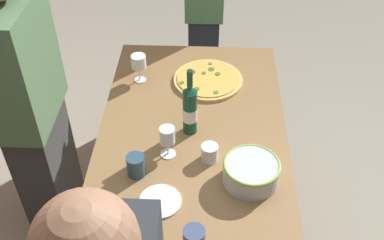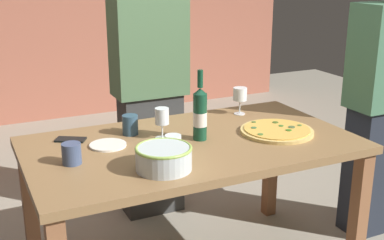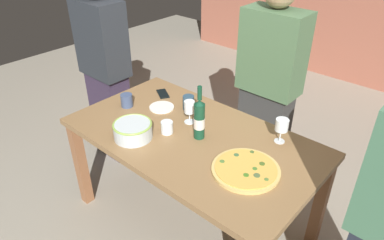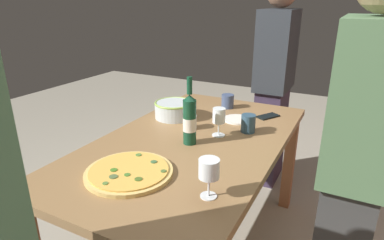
% 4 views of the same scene
% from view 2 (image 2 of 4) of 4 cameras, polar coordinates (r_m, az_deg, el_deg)
% --- Properties ---
extents(dining_table, '(1.60, 0.90, 0.75)m').
position_cam_2_polar(dining_table, '(2.49, 0.00, -4.46)').
color(dining_table, olive).
rests_on(dining_table, ground).
extents(pizza, '(0.37, 0.37, 0.03)m').
position_cam_2_polar(pizza, '(2.62, 9.61, -1.20)').
color(pizza, '#D8B464').
rests_on(pizza, dining_table).
extents(serving_bowl, '(0.24, 0.24, 0.10)m').
position_cam_2_polar(serving_bowl, '(2.12, -3.23, -4.23)').
color(serving_bowl, silver).
rests_on(serving_bowl, dining_table).
extents(wine_bottle, '(0.07, 0.07, 0.35)m').
position_cam_2_polar(wine_bottle, '(2.45, 0.92, 0.73)').
color(wine_bottle, '#12412A').
rests_on(wine_bottle, dining_table).
extents(wine_glass_near_pizza, '(0.08, 0.08, 0.16)m').
position_cam_2_polar(wine_glass_near_pizza, '(2.88, 5.47, 2.79)').
color(wine_glass_near_pizza, white).
rests_on(wine_glass_near_pizza, dining_table).
extents(wine_glass_by_bottle, '(0.07, 0.07, 0.16)m').
position_cam_2_polar(wine_glass_by_bottle, '(2.47, -3.43, 0.31)').
color(wine_glass_by_bottle, white).
rests_on(wine_glass_by_bottle, dining_table).
extents(cup_amber, '(0.08, 0.08, 0.10)m').
position_cam_2_polar(cup_amber, '(2.56, -7.03, -0.55)').
color(cup_amber, '#2C495F').
rests_on(cup_amber, dining_table).
extents(cup_ceramic, '(0.08, 0.08, 0.08)m').
position_cam_2_polar(cup_ceramic, '(2.32, -2.17, -2.66)').
color(cup_ceramic, white).
rests_on(cup_ceramic, dining_table).
extents(cup_spare, '(0.08, 0.08, 0.09)m').
position_cam_2_polar(cup_spare, '(2.24, -13.51, -3.74)').
color(cup_spare, '#3E4E71').
rests_on(cup_spare, dining_table).
extents(side_plate, '(0.18, 0.18, 0.01)m').
position_cam_2_polar(side_plate, '(2.43, -9.52, -2.82)').
color(side_plate, white).
rests_on(side_plate, dining_table).
extents(cell_phone, '(0.16, 0.13, 0.01)m').
position_cam_2_polar(cell_phone, '(2.54, -13.61, -2.18)').
color(cell_phone, black).
rests_on(cell_phone, dining_table).
extents(person_host, '(0.45, 0.24, 1.62)m').
position_cam_2_polar(person_host, '(3.15, -4.81, 3.22)').
color(person_host, '#343433').
rests_on(person_host, ground).
extents(person_guest_right, '(0.42, 0.24, 1.60)m').
position_cam_2_polar(person_guest_right, '(3.11, 20.88, 1.76)').
color(person_guest_right, '#222733').
rests_on(person_guest_right, ground).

